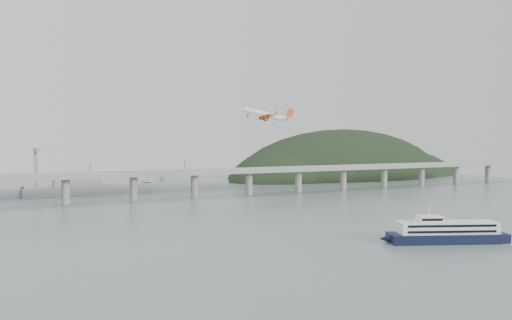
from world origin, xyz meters
TOP-DOWN VIEW (x-y plane):
  - ground at (0.00, 0.00)m, footprint 900.00×900.00m
  - bridge at (-1.15, 200.00)m, footprint 800.00×22.00m
  - headland at (285.18, 331.75)m, footprint 365.00×155.00m
  - ferry at (52.80, -33.91)m, footprint 84.27×43.37m
  - airliner at (25.01, 87.46)m, footprint 34.67×31.95m

SIDE VIEW (x-z plane):
  - headland at x=285.18m, z-range -97.34..58.66m
  - ground at x=0.00m, z-range 0.00..0.00m
  - ferry at x=52.80m, z-range -3.86..13.01m
  - bridge at x=-1.15m, z-range 5.70..29.60m
  - airliner at x=25.01m, z-range 57.56..68.09m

